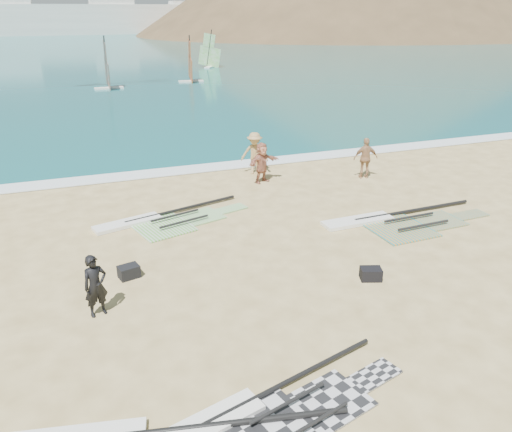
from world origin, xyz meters
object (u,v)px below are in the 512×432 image
object	(u,v)px
gear_bag_near	(129,272)
beachgoer_mid	(255,153)
beachgoer_back	(366,158)
gear_bag_far	(371,274)
beachgoer_right	(262,163)
rig_grey	(267,416)
person_wetsuit	(96,286)
rig_orange	(396,221)
rig_green	(162,221)

from	to	relation	value
gear_bag_near	beachgoer_mid	distance (m)	9.81
beachgoer_back	gear_bag_near	bearing A→B (deg)	42.72
gear_bag_far	beachgoer_right	bearing A→B (deg)	88.77
rig_grey	gear_bag_near	world-z (taller)	gear_bag_near
gear_bag_far	person_wetsuit	world-z (taller)	person_wetsuit
gear_bag_near	beachgoer_right	world-z (taller)	beachgoer_right
beachgoer_back	beachgoer_mid	bearing A→B (deg)	-11.66
gear_bag_near	beachgoer_mid	xyz separation A→B (m)	(6.33, 7.45, 0.74)
beachgoer_back	gear_bag_far	bearing A→B (deg)	75.60
rig_grey	gear_bag_far	xyz separation A→B (m)	(4.38, 3.59, 0.12)
rig_orange	gear_bag_near	bearing A→B (deg)	-177.79
person_wetsuit	beachgoer_mid	world-z (taller)	beachgoer_mid
gear_bag_near	person_wetsuit	distance (m)	1.87
gear_bag_near	rig_green	bearing A→B (deg)	66.08
gear_bag_near	beachgoer_back	xyz separation A→B (m)	(10.50, 5.25, 0.70)
rig_orange	gear_bag_far	distance (m)	4.15
person_wetsuit	beachgoer_back	bearing A→B (deg)	12.78
rig_orange	gear_bag_near	size ratio (longest dim) A/B	11.18
gear_bag_far	beachgoer_back	world-z (taller)	beachgoer_back
beachgoer_right	gear_bag_near	bearing A→B (deg)	-156.85
beachgoer_right	beachgoer_back	bearing A→B (deg)	-34.87
rig_grey	person_wetsuit	bearing A→B (deg)	104.48
gear_bag_far	beachgoer_mid	size ratio (longest dim) A/B	0.30
rig_grey	rig_green	bearing A→B (deg)	75.24
gear_bag_far	beachgoer_right	distance (m)	8.61
rig_grey	beachgoer_mid	world-z (taller)	beachgoer_mid
person_wetsuit	beachgoer_mid	size ratio (longest dim) A/B	0.84
beachgoer_right	person_wetsuit	bearing A→B (deg)	-154.38
gear_bag_far	beachgoer_back	distance (m)	8.85
beachgoer_mid	beachgoer_back	size ratio (longest dim) A/B	1.05
rig_orange	gear_bag_far	size ratio (longest dim) A/B	10.88
rig_green	rig_orange	world-z (taller)	rig_orange
rig_grey	beachgoer_back	world-z (taller)	beachgoer_back
rig_grey	gear_bag_near	size ratio (longest dim) A/B	9.61
beachgoer_mid	beachgoer_back	distance (m)	4.72
rig_grey	beachgoer_mid	size ratio (longest dim) A/B	2.80
rig_green	beachgoer_back	distance (m)	9.19
person_wetsuit	beachgoer_right	distance (m)	10.52
gear_bag_far	beachgoer_back	xyz separation A→B (m)	(4.49, 7.60, 0.70)
rig_green	gear_bag_far	size ratio (longest dim) A/B	9.98
gear_bag_far	beachgoer_mid	distance (m)	9.83
rig_green	person_wetsuit	xyz separation A→B (m)	(-2.42, -4.99, 0.72)
gear_bag_near	beachgoer_back	world-z (taller)	beachgoer_back
gear_bag_far	beachgoer_back	size ratio (longest dim) A/B	0.32
rig_green	beachgoer_right	size ratio (longest dim) A/B	3.24
rig_green	rig_orange	size ratio (longest dim) A/B	0.92
gear_bag_near	beachgoer_back	bearing A→B (deg)	26.55
beachgoer_mid	beachgoer_right	size ratio (longest dim) A/B	1.08
gear_bag_near	beachgoer_mid	world-z (taller)	beachgoer_mid
rig_grey	beachgoer_right	xyz separation A→B (m)	(4.56, 12.17, 0.79)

